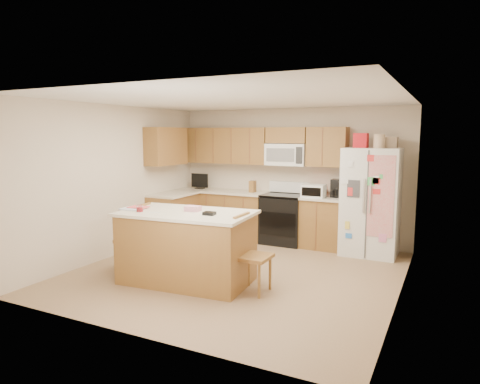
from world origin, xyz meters
The scene contains 9 objects.
ground centered at (0.00, 0.00, 0.00)m, with size 4.50×4.50×0.00m, color #886247.
room_shell centered at (0.00, 0.00, 1.44)m, with size 4.60×4.60×2.52m.
cabinetry centered at (-0.98, 1.79, 0.91)m, with size 3.36×1.56×2.15m.
stove centered at (0.00, 1.94, 0.47)m, with size 0.76×0.65×1.13m.
refrigerator centered at (1.57, 1.87, 0.92)m, with size 0.90×0.79×2.04m.
island centered at (-0.44, -0.66, 0.49)m, with size 1.88×1.18×1.07m.
windsor_chair_left centered at (-1.42, -0.58, 0.47)m, with size 0.46×0.48×1.00m.
windsor_chair_back centered at (-0.51, -0.05, 0.45)m, with size 0.48×0.46×0.94m.
windsor_chair_right centered at (0.52, -0.61, 0.47)m, with size 0.42×0.44×1.00m.
Camera 1 is at (2.75, -5.44, 2.01)m, focal length 32.00 mm.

